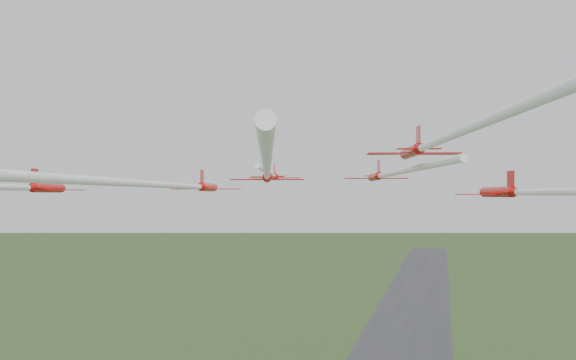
% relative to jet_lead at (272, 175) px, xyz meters
% --- Properties ---
extents(runway, '(38.00, 900.00, 0.04)m').
position_rel_jet_lead_xyz_m(runway, '(8.61, 190.44, -62.58)').
color(runway, '#303032').
rests_on(runway, ground).
extents(jet_lead, '(13.42, 46.70, 2.51)m').
position_rel_jet_lead_xyz_m(jet_lead, '(0.00, 0.00, 0.00)').
color(jet_lead, red).
extents(jet_row2_left, '(15.26, 63.77, 2.86)m').
position_rel_jet_lead_xyz_m(jet_row2_left, '(-4.66, -22.85, -1.90)').
color(jet_row2_left, red).
extents(jet_row2_right, '(15.38, 51.96, 2.63)m').
position_rel_jet_lead_xyz_m(jet_row2_right, '(18.02, -13.07, -0.43)').
color(jet_row2_right, red).
extents(jet_row3_left, '(14.58, 49.17, 2.61)m').
position_rel_jet_lead_xyz_m(jet_row3_left, '(-17.11, -37.32, -2.17)').
color(jet_row3_left, red).
extents(jet_row3_mid, '(20.10, 62.16, 2.54)m').
position_rel_jet_lead_xyz_m(jet_row3_mid, '(9.10, -35.62, -0.96)').
color(jet_row3_mid, red).
extents(jet_row3_right, '(20.95, 65.78, 2.88)m').
position_rel_jet_lead_xyz_m(jet_row3_right, '(35.06, -31.45, -2.65)').
color(jet_row3_right, red).
extents(jet_row4_right, '(15.91, 61.34, 2.45)m').
position_rel_jet_lead_xyz_m(jet_row4_right, '(25.22, -49.14, 0.92)').
color(jet_row4_right, red).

